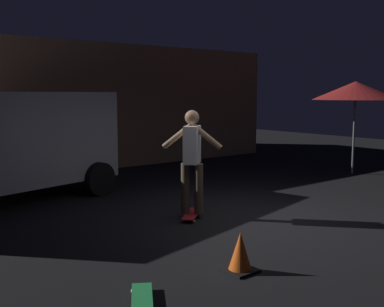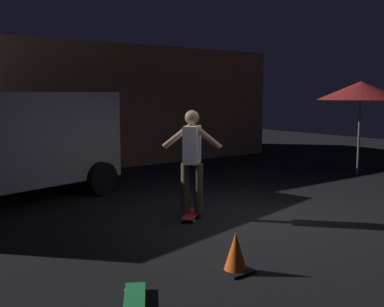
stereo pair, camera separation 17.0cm
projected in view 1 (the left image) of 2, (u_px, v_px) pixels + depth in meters
ground_plane at (253, 220)px, 7.49m from camera, size 28.00×28.00×0.00m
low_building at (81, 105)px, 14.25m from camera, size 10.60×4.48×3.33m
patio_umbrella at (356, 91)px, 11.52m from camera, size 2.10×2.10×2.30m
skateboard_ridden at (192, 214)px, 7.61m from camera, size 0.73×0.66×0.07m
skateboard_spare at (142, 301)px, 4.43m from camera, size 0.58×0.77×0.07m
skater at (192, 154)px, 7.48m from camera, size 0.70×0.81×1.67m
traffic_cone at (240, 253)px, 5.28m from camera, size 0.34×0.34×0.46m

